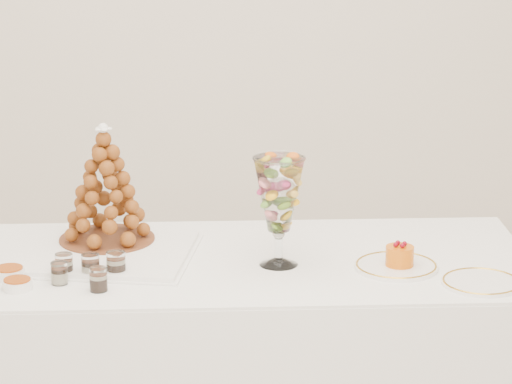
{
  "coord_description": "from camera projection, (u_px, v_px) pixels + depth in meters",
  "views": [
    {
      "loc": [
        -0.12,
        -3.07,
        1.91
      ],
      "look_at": [
        0.06,
        0.22,
        0.95
      ],
      "focal_mm": 85.0,
      "sensor_mm": 36.0,
      "label": 1
    }
  ],
  "objects": [
    {
      "name": "lace_tray",
      "position": [
        92.0,
        253.0,
        3.59
      ],
      "size": [
        0.64,
        0.52,
        0.02
      ],
      "primitive_type": "cube",
      "rotation": [
        0.0,
        0.0,
        -0.18
      ],
      "color": "white",
      "rests_on": "buffet_table"
    },
    {
      "name": "macaron_vase",
      "position": [
        279.0,
        196.0,
        3.46
      ],
      "size": [
        0.15,
        0.15,
        0.32
      ],
      "color": "white",
      "rests_on": "buffet_table"
    },
    {
      "name": "croquembouche",
      "position": [
        105.0,
        184.0,
        3.63
      ],
      "size": [
        0.3,
        0.3,
        0.36
      ],
      "rotation": [
        0.0,
        0.0,
        0.3
      ],
      "color": "brown",
      "rests_on": "lace_tray"
    },
    {
      "name": "mousse_cake",
      "position": [
        400.0,
        256.0,
        3.47
      ],
      "size": [
        0.08,
        0.08,
        0.07
      ],
      "color": "orange",
      "rests_on": "cake_plate"
    },
    {
      "name": "spare_plate",
      "position": [
        481.0,
        283.0,
        3.36
      ],
      "size": [
        0.22,
        0.22,
        0.01
      ],
      "primitive_type": "cylinder",
      "color": "white",
      "rests_on": "buffet_table"
    },
    {
      "name": "cake_plate",
      "position": [
        396.0,
        266.0,
        3.49
      ],
      "size": [
        0.24,
        0.24,
        0.01
      ],
      "primitive_type": "cylinder",
      "color": "white",
      "rests_on": "buffet_table"
    },
    {
      "name": "verrine_b",
      "position": [
        91.0,
        266.0,
        3.41
      ],
      "size": [
        0.07,
        0.07,
        0.07
      ],
      "primitive_type": "cylinder",
      "rotation": [
        0.0,
        0.0,
        -0.33
      ],
      "color": "white",
      "rests_on": "buffet_table"
    },
    {
      "name": "verrine_d",
      "position": [
        59.0,
        273.0,
        3.36
      ],
      "size": [
        0.06,
        0.06,
        0.06
      ],
      "primitive_type": "cylinder",
      "rotation": [
        0.0,
        0.0,
        0.33
      ],
      "color": "white",
      "rests_on": "buffet_table"
    },
    {
      "name": "ramekin_back",
      "position": [
        9.0,
        273.0,
        3.41
      ],
      "size": [
        0.09,
        0.09,
        0.03
      ],
      "primitive_type": "cylinder",
      "color": "white",
      "rests_on": "buffet_table"
    },
    {
      "name": "buffet_table",
      "position": [
        212.0,
        372.0,
        3.66
      ],
      "size": [
        1.9,
        0.77,
        0.72
      ],
      "rotation": [
        0.0,
        0.0,
        -0.01
      ],
      "color": "white",
      "rests_on": "ground"
    },
    {
      "name": "verrine_e",
      "position": [
        98.0,
        279.0,
        3.31
      ],
      "size": [
        0.06,
        0.06,
        0.07
      ],
      "primitive_type": "cylinder",
      "rotation": [
        0.0,
        0.0,
        0.33
      ],
      "color": "white",
      "rests_on": "buffet_table"
    },
    {
      "name": "ramekin_front",
      "position": [
        17.0,
        285.0,
        3.32
      ],
      "size": [
        0.08,
        0.08,
        0.03
      ],
      "primitive_type": "cylinder",
      "color": "white",
      "rests_on": "buffet_table"
    },
    {
      "name": "verrine_c",
      "position": [
        116.0,
        264.0,
        3.41
      ],
      "size": [
        0.06,
        0.06,
        0.07
      ],
      "primitive_type": "cylinder",
      "rotation": [
        0.0,
        0.0,
        0.14
      ],
      "color": "white",
      "rests_on": "buffet_table"
    },
    {
      "name": "verrine_a",
      "position": [
        64.0,
        265.0,
        3.41
      ],
      "size": [
        0.05,
        0.05,
        0.07
      ],
      "primitive_type": "cylinder",
      "rotation": [
        0.0,
        0.0,
        -0.08
      ],
      "color": "white",
      "rests_on": "buffet_table"
    }
  ]
}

